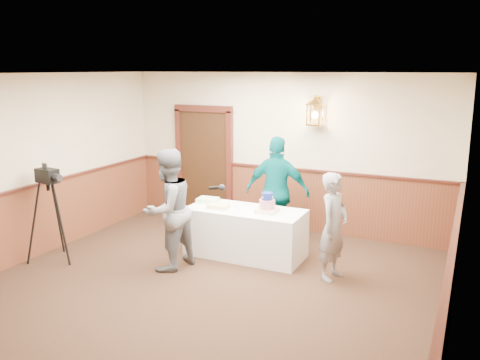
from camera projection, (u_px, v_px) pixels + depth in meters
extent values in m
plane|color=black|center=(184.00, 306.00, 6.25)|extent=(7.00, 7.00, 0.00)
cube|color=beige|center=(284.00, 152.00, 9.05)|extent=(6.00, 0.02, 2.80)
cube|color=beige|center=(0.00, 174.00, 7.19)|extent=(0.02, 7.00, 2.80)
cube|color=beige|center=(458.00, 229.00, 4.71)|extent=(0.02, 7.00, 2.80)
cube|color=white|center=(178.00, 74.00, 5.65)|extent=(6.00, 7.00, 0.02)
cube|color=brown|center=(283.00, 199.00, 9.21)|extent=(5.98, 0.04, 1.10)
cube|color=brown|center=(7.00, 231.00, 7.36)|extent=(0.04, 6.98, 1.10)
cube|color=brown|center=(448.00, 313.00, 4.90)|extent=(0.04, 6.98, 1.10)
cube|color=#431912|center=(283.00, 168.00, 9.08)|extent=(5.98, 0.07, 0.04)
cube|color=black|center=(204.00, 165.00, 9.74)|extent=(1.00, 0.06, 2.10)
cube|color=white|center=(245.00, 233.00, 7.86)|extent=(1.80, 0.80, 0.75)
cube|color=beige|center=(267.00, 210.00, 7.61)|extent=(0.30, 0.30, 0.06)
cylinder|color=#B60D29|center=(267.00, 204.00, 7.59)|extent=(0.24, 0.24, 0.14)
cylinder|color=navy|center=(267.00, 196.00, 7.56)|extent=(0.17, 0.17, 0.11)
cube|color=#E8CC8B|center=(218.00, 206.00, 7.83)|extent=(0.32, 0.26, 0.06)
cube|color=#C7F1AA|center=(208.00, 200.00, 8.17)|extent=(0.33, 0.28, 0.07)
imported|color=slate|center=(168.00, 210.00, 7.27)|extent=(0.83, 0.98, 1.76)
cylinder|color=black|center=(215.00, 188.00, 6.48)|extent=(0.23, 0.13, 0.09)
sphere|color=black|center=(222.00, 188.00, 6.38)|extent=(0.08, 0.08, 0.08)
imported|color=gray|center=(334.00, 226.00, 6.94)|extent=(0.46, 0.61, 1.50)
imported|color=#025658|center=(277.00, 192.00, 8.25)|extent=(1.09, 0.53, 1.81)
cube|color=black|center=(47.00, 176.00, 7.47)|extent=(0.37, 0.24, 0.21)
cylinder|color=black|center=(57.00, 177.00, 7.35)|extent=(0.15, 0.12, 0.10)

